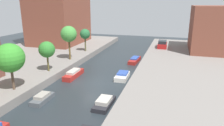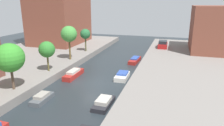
% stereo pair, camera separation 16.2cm
% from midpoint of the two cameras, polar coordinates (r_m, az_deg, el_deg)
% --- Properties ---
extents(ground_plane, '(84.00, 84.00, 0.00)m').
position_cam_midpoint_polar(ground_plane, '(27.71, -5.46, -5.61)').
color(ground_plane, '#232B30').
extents(quay_left, '(20.00, 64.00, 1.00)m').
position_cam_midpoint_polar(quay_left, '(35.82, -28.29, -1.59)').
color(quay_left, gray).
rests_on(quay_left, ground_plane).
extents(quay_right, '(20.00, 64.00, 1.00)m').
position_cam_midpoint_polar(quay_right, '(26.13, 26.90, -7.62)').
color(quay_right, gray).
rests_on(quay_right, ground_plane).
extents(low_block_right, '(10.00, 10.96, 8.69)m').
position_cam_midpoint_polar(low_block_right, '(45.44, 27.36, 8.26)').
color(low_block_right, brown).
rests_on(low_block_right, quay_right).
extents(street_tree_1, '(3.14, 3.14, 5.19)m').
position_cam_midpoint_polar(street_tree_1, '(24.71, -26.13, 1.27)').
color(street_tree_1, brown).
rests_on(street_tree_1, quay_left).
extents(street_tree_2, '(2.24, 2.24, 4.21)m').
position_cam_midpoint_polar(street_tree_2, '(29.96, -17.30, 3.54)').
color(street_tree_2, brown).
rests_on(street_tree_2, quay_left).
extents(street_tree_3, '(2.65, 2.65, 5.65)m').
position_cam_midpoint_polar(street_tree_3, '(35.14, -11.62, 7.77)').
color(street_tree_3, brown).
rests_on(street_tree_3, quay_left).
extents(street_tree_4, '(1.97, 1.97, 4.39)m').
position_cam_midpoint_polar(street_tree_4, '(41.02, -7.23, 7.86)').
color(street_tree_4, brown).
rests_on(street_tree_4, quay_left).
extents(parked_car, '(1.98, 4.37, 1.53)m').
position_cam_midpoint_polar(parked_car, '(45.85, 13.87, 4.96)').
color(parked_car, maroon).
rests_on(parked_car, quay_right).
extents(moored_boat_left_2, '(1.32, 3.08, 0.85)m').
position_cam_midpoint_polar(moored_boat_left_2, '(23.99, -18.46, -9.11)').
color(moored_boat_left_2, '#4C5156').
rests_on(moored_boat_left_2, ground_plane).
extents(moored_boat_left_3, '(1.27, 4.45, 1.02)m').
position_cam_midpoint_polar(moored_boat_left_3, '(30.30, -10.36, -2.98)').
color(moored_boat_left_3, maroon).
rests_on(moored_boat_left_3, ground_plane).
extents(moored_boat_right_2, '(1.53, 3.52, 0.85)m').
position_cam_midpoint_polar(moored_boat_right_2, '(21.85, -2.07, -10.83)').
color(moored_boat_right_2, '#232328').
rests_on(moored_boat_right_2, ground_plane).
extents(moored_boat_right_3, '(1.69, 3.46, 0.87)m').
position_cam_midpoint_polar(moored_boat_right_3, '(29.27, 2.99, -3.55)').
color(moored_boat_right_3, beige).
rests_on(moored_boat_right_3, ground_plane).
extents(moored_boat_right_4, '(1.61, 4.47, 0.84)m').
position_cam_midpoint_polar(moored_boat_right_4, '(37.42, 6.42, 0.81)').
color(moored_boat_right_4, maroon).
rests_on(moored_boat_right_4, ground_plane).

